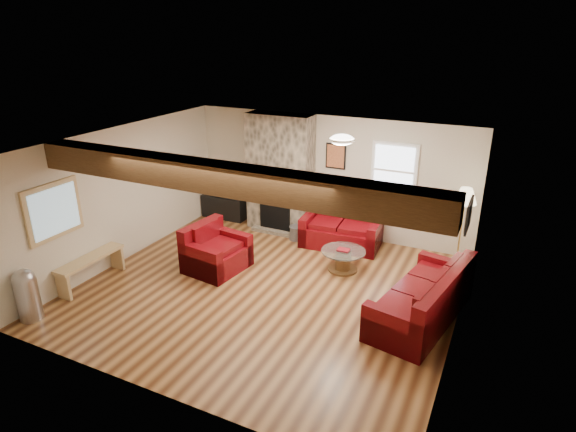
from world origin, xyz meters
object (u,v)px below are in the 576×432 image
(tv_cabinet, at_px, (225,206))
(coffee_table, at_px, (343,260))
(sofa_three, at_px, (422,294))
(loveseat, at_px, (341,226))
(armchair_red, at_px, (216,248))
(floor_lamp, at_px, (465,200))
(television, at_px, (224,187))

(tv_cabinet, bearing_deg, coffee_table, -21.28)
(sofa_three, distance_m, coffee_table, 1.86)
(loveseat, relative_size, armchair_red, 1.50)
(armchair_red, xyz_separation_m, coffee_table, (2.08, 0.95, -0.22))
(sofa_three, relative_size, coffee_table, 2.68)
(coffee_table, xyz_separation_m, floor_lamp, (1.84, 1.00, 1.12))
(loveseat, relative_size, coffee_table, 1.93)
(armchair_red, height_order, coffee_table, armchair_red)
(sofa_three, distance_m, armchair_red, 3.66)
(coffee_table, bearing_deg, loveseat, 111.71)
(sofa_three, xyz_separation_m, armchair_red, (-3.66, 0.02, 0.00))
(armchair_red, bearing_deg, coffee_table, -58.18)
(tv_cabinet, relative_size, floor_lamp, 0.68)
(tv_cabinet, bearing_deg, sofa_three, -24.73)
(sofa_three, height_order, armchair_red, armchair_red)
(loveseat, xyz_separation_m, tv_cabinet, (-2.95, 0.30, -0.15))
(coffee_table, bearing_deg, sofa_three, -31.47)
(loveseat, bearing_deg, coffee_table, -72.74)
(loveseat, xyz_separation_m, armchair_red, (-1.68, -1.96, 0.01))
(loveseat, height_order, television, television)
(sofa_three, height_order, television, television)
(armchair_red, bearing_deg, floor_lamp, -56.34)
(tv_cabinet, distance_m, floor_lamp, 5.31)
(coffee_table, bearing_deg, tv_cabinet, 158.72)
(sofa_three, bearing_deg, television, -103.77)
(coffee_table, relative_size, television, 1.10)
(loveseat, bearing_deg, tv_cabinet, 169.74)
(sofa_three, xyz_separation_m, loveseat, (-1.98, 1.97, -0.00))
(television, distance_m, floor_lamp, 5.24)
(coffee_table, relative_size, tv_cabinet, 0.77)
(tv_cabinet, xyz_separation_m, floor_lamp, (5.20, -0.31, 1.05))
(sofa_three, height_order, floor_lamp, floor_lamp)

